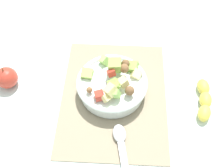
{
  "coord_description": "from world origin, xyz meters",
  "views": [
    {
      "loc": [
        0.47,
        0.02,
        0.72
      ],
      "look_at": [
        -0.02,
        -0.01,
        0.04
      ],
      "focal_mm": 45.15,
      "sensor_mm": 36.0,
      "label": 1
    }
  ],
  "objects": [
    {
      "name": "banana_whole",
      "position": [
        0.01,
        0.27,
        0.02
      ],
      "size": [
        0.15,
        0.06,
        0.04
      ],
      "color": "yellow",
      "rests_on": "ground_plane"
    },
    {
      "name": "placemat",
      "position": [
        0.0,
        0.0,
        0.0
      ],
      "size": [
        0.42,
        0.32,
        0.01
      ],
      "primitive_type": "cube",
      "color": "gray",
      "rests_on": "ground_plane"
    },
    {
      "name": "salad_bowl",
      "position": [
        -0.02,
        -0.01,
        0.04
      ],
      "size": [
        0.21,
        0.21,
        0.1
      ],
      "color": "white",
      "rests_on": "placemat"
    },
    {
      "name": "whole_apple",
      "position": [
        -0.03,
        -0.33,
        0.03
      ],
      "size": [
        0.07,
        0.07,
        0.08
      ],
      "color": "#BC3828",
      "rests_on": "ground_plane"
    },
    {
      "name": "ground_plane",
      "position": [
        0.0,
        0.0,
        0.0
      ],
      "size": [
        2.4,
        2.4,
        0.0
      ],
      "primitive_type": "plane",
      "color": "silver"
    },
    {
      "name": "serving_spoon",
      "position": [
        0.17,
        0.03,
        0.01
      ],
      "size": [
        0.22,
        0.07,
        0.01
      ],
      "color": "#B7B7BC",
      "rests_on": "placemat"
    }
  ]
}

